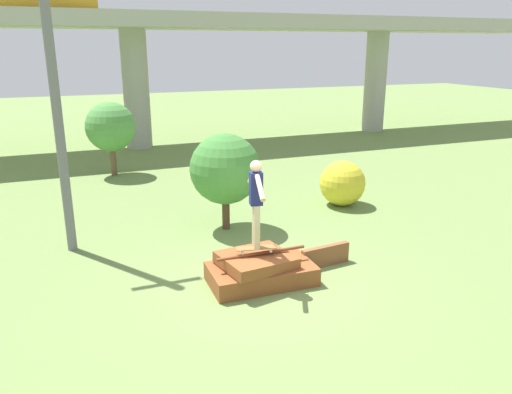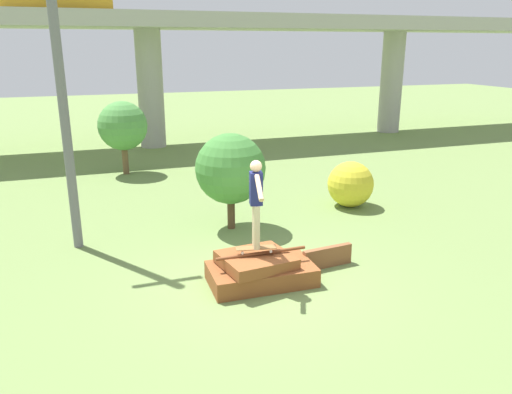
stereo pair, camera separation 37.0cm
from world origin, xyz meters
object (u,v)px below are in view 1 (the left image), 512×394
(skateboard, at_px, (256,248))
(utility_pole, at_px, (55,91))
(bush_yellow_flowering, at_px, (342,183))
(skater, at_px, (256,198))
(tree_behind_right, at_px, (111,127))
(tree_behind_left, at_px, (225,169))

(skateboard, distance_m, utility_pole, 5.14)
(skateboard, bearing_deg, bush_yellow_flowering, 41.63)
(skater, xyz_separation_m, utility_pole, (-3.16, 2.99, 1.75))
(skater, height_order, tree_behind_right, tree_behind_right)
(skater, height_order, utility_pole, utility_pole)
(skateboard, relative_size, utility_pole, 0.12)
(tree_behind_right, xyz_separation_m, bush_yellow_flowering, (5.54, -5.82, -1.04))
(skater, xyz_separation_m, tree_behind_right, (-1.53, 9.39, -0.01))
(skater, relative_size, bush_yellow_flowering, 1.31)
(skater, bearing_deg, utility_pole, 136.58)
(tree_behind_right, distance_m, bush_yellow_flowering, 8.11)
(tree_behind_right, height_order, bush_yellow_flowering, tree_behind_right)
(utility_pole, bearing_deg, bush_yellow_flowering, 4.61)
(skateboard, distance_m, tree_behind_left, 3.11)
(utility_pole, relative_size, tree_behind_left, 2.82)
(skateboard, relative_size, tree_behind_right, 0.31)
(skater, xyz_separation_m, tree_behind_left, (0.40, 2.98, -0.19))
(tree_behind_right, bearing_deg, bush_yellow_flowering, -46.39)
(skater, bearing_deg, tree_behind_right, 99.25)
(tree_behind_left, height_order, tree_behind_right, tree_behind_right)
(tree_behind_left, relative_size, bush_yellow_flowering, 1.85)
(skateboard, height_order, tree_behind_right, tree_behind_right)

